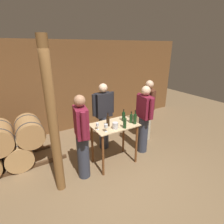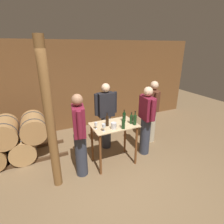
{
  "view_description": "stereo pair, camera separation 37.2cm",
  "coord_description": "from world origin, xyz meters",
  "px_view_note": "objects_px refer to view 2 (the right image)",
  "views": [
    {
      "loc": [
        -1.57,
        -2.23,
        2.53
      ],
      "look_at": [
        0.21,
        0.76,
        1.21
      ],
      "focal_mm": 28.0,
      "sensor_mm": 36.0,
      "label": 1
    },
    {
      "loc": [
        -1.24,
        -2.4,
        2.53
      ],
      "look_at": [
        0.21,
        0.76,
        1.21
      ],
      "focal_mm": 28.0,
      "sensor_mm": 36.0,
      "label": 2
    }
  ],
  "objects_px": {
    "wooden_post": "(50,120)",
    "person_visitor_bearded": "(80,135)",
    "ice_bucket": "(114,126)",
    "wine_bottle_right": "(131,119)",
    "person_host": "(106,115)",
    "person_visitor_with_scarf": "(152,111)",
    "wine_bottle_far_left": "(107,121)",
    "wine_bottle_center": "(124,117)",
    "wine_bottle_left": "(123,123)",
    "wine_bottle_far_right": "(135,120)",
    "person_visitor_near_door": "(146,120)",
    "wine_glass_near_left": "(96,124)",
    "wine_glass_near_center": "(104,126)"
  },
  "relations": [
    {
      "from": "wine_bottle_left",
      "to": "wine_bottle_center",
      "type": "bearing_deg",
      "value": 59.41
    },
    {
      "from": "person_host",
      "to": "person_visitor_bearded",
      "type": "xyz_separation_m",
      "value": [
        -0.87,
        -0.77,
        0.01
      ]
    },
    {
      "from": "person_host",
      "to": "person_visitor_near_door",
      "type": "distance_m",
      "value": 1.0
    },
    {
      "from": "wooden_post",
      "to": "wine_bottle_far_right",
      "type": "distance_m",
      "value": 1.7
    },
    {
      "from": "wine_bottle_far_left",
      "to": "person_visitor_bearded",
      "type": "height_order",
      "value": "person_visitor_bearded"
    },
    {
      "from": "wine_bottle_left",
      "to": "person_host",
      "type": "height_order",
      "value": "person_host"
    },
    {
      "from": "wooden_post",
      "to": "person_visitor_with_scarf",
      "type": "xyz_separation_m",
      "value": [
        2.63,
        0.63,
        -0.45
      ]
    },
    {
      "from": "person_visitor_near_door",
      "to": "person_visitor_bearded",
      "type": "bearing_deg",
      "value": -176.02
    },
    {
      "from": "wooden_post",
      "to": "person_host",
      "type": "height_order",
      "value": "wooden_post"
    },
    {
      "from": "ice_bucket",
      "to": "wine_bottle_left",
      "type": "bearing_deg",
      "value": -21.0
    },
    {
      "from": "wine_bottle_right",
      "to": "person_host",
      "type": "height_order",
      "value": "person_host"
    },
    {
      "from": "person_visitor_bearded",
      "to": "person_visitor_with_scarf",
      "type": "bearing_deg",
      "value": 14.47
    },
    {
      "from": "person_host",
      "to": "wine_bottle_right",
      "type": "bearing_deg",
      "value": -71.9
    },
    {
      "from": "wine_bottle_left",
      "to": "ice_bucket",
      "type": "relative_size",
      "value": 2.16
    },
    {
      "from": "wine_bottle_center",
      "to": "person_visitor_bearded",
      "type": "relative_size",
      "value": 0.16
    },
    {
      "from": "wine_bottle_left",
      "to": "wine_bottle_far_right",
      "type": "bearing_deg",
      "value": 11.23
    },
    {
      "from": "person_host",
      "to": "person_visitor_bearded",
      "type": "distance_m",
      "value": 1.16
    },
    {
      "from": "ice_bucket",
      "to": "person_visitor_bearded",
      "type": "xyz_separation_m",
      "value": [
        -0.68,
        0.1,
        -0.11
      ]
    },
    {
      "from": "wooden_post",
      "to": "wine_bottle_far_left",
      "type": "height_order",
      "value": "wooden_post"
    },
    {
      "from": "person_visitor_with_scarf",
      "to": "wine_bottle_far_left",
      "type": "bearing_deg",
      "value": -162.92
    },
    {
      "from": "person_visitor_bearded",
      "to": "wine_bottle_center",
      "type": "bearing_deg",
      "value": 7.68
    },
    {
      "from": "wine_glass_near_left",
      "to": "person_visitor_near_door",
      "type": "height_order",
      "value": "person_visitor_near_door"
    },
    {
      "from": "wine_bottle_center",
      "to": "wine_bottle_right",
      "type": "height_order",
      "value": "wine_bottle_center"
    },
    {
      "from": "wooden_post",
      "to": "person_visitor_bearded",
      "type": "height_order",
      "value": "wooden_post"
    },
    {
      "from": "ice_bucket",
      "to": "wooden_post",
      "type": "bearing_deg",
      "value": 178.72
    },
    {
      "from": "person_host",
      "to": "person_visitor_bearded",
      "type": "height_order",
      "value": "person_visitor_bearded"
    },
    {
      "from": "person_visitor_near_door",
      "to": "wine_bottle_far_left",
      "type": "bearing_deg",
      "value": -178.39
    },
    {
      "from": "person_visitor_near_door",
      "to": "wine_bottle_left",
      "type": "bearing_deg",
      "value": -159.47
    },
    {
      "from": "wine_bottle_right",
      "to": "wine_glass_near_left",
      "type": "xyz_separation_m",
      "value": [
        -0.78,
        0.06,
        0.0
      ]
    },
    {
      "from": "wine_glass_near_center",
      "to": "ice_bucket",
      "type": "xyz_separation_m",
      "value": [
        0.22,
        0.02,
        -0.05
      ]
    },
    {
      "from": "wine_glass_near_center",
      "to": "person_visitor_bearded",
      "type": "distance_m",
      "value": 0.5
    },
    {
      "from": "wine_bottle_center",
      "to": "wine_glass_near_center",
      "type": "bearing_deg",
      "value": -155.82
    },
    {
      "from": "wine_bottle_right",
      "to": "wine_glass_near_left",
      "type": "height_order",
      "value": "wine_bottle_right"
    },
    {
      "from": "wooden_post",
      "to": "person_host",
      "type": "distance_m",
      "value": 1.68
    },
    {
      "from": "ice_bucket",
      "to": "wine_bottle_right",
      "type": "bearing_deg",
      "value": 9.88
    },
    {
      "from": "wine_bottle_far_left",
      "to": "wine_glass_near_left",
      "type": "bearing_deg",
      "value": -170.23
    },
    {
      "from": "wine_bottle_center",
      "to": "person_visitor_bearded",
      "type": "bearing_deg",
      "value": -172.32
    },
    {
      "from": "ice_bucket",
      "to": "wine_bottle_far_right",
      "type": "bearing_deg",
      "value": -1.07
    },
    {
      "from": "wine_bottle_right",
      "to": "wine_bottle_left",
      "type": "bearing_deg",
      "value": -151.26
    },
    {
      "from": "person_visitor_bearded",
      "to": "person_visitor_near_door",
      "type": "bearing_deg",
      "value": 3.98
    },
    {
      "from": "wooden_post",
      "to": "ice_bucket",
      "type": "distance_m",
      "value": 1.23
    },
    {
      "from": "person_host",
      "to": "person_visitor_bearded",
      "type": "relative_size",
      "value": 0.99
    },
    {
      "from": "wine_glass_near_center",
      "to": "person_visitor_near_door",
      "type": "height_order",
      "value": "person_visitor_near_door"
    },
    {
      "from": "wooden_post",
      "to": "wine_bottle_left",
      "type": "bearing_deg",
      "value": -4.03
    },
    {
      "from": "wine_bottle_left",
      "to": "person_host",
      "type": "xyz_separation_m",
      "value": [
        0.01,
        0.94,
        -0.17
      ]
    },
    {
      "from": "wine_bottle_left",
      "to": "wine_bottle_center",
      "type": "distance_m",
      "value": 0.37
    },
    {
      "from": "wine_bottle_right",
      "to": "person_visitor_with_scarf",
      "type": "distance_m",
      "value": 1.16
    },
    {
      "from": "wine_bottle_far_right",
      "to": "person_visitor_with_scarf",
      "type": "height_order",
      "value": "person_visitor_with_scarf"
    },
    {
      "from": "wine_bottle_left",
      "to": "person_host",
      "type": "relative_size",
      "value": 0.17
    },
    {
      "from": "wine_bottle_left",
      "to": "wine_bottle_right",
      "type": "height_order",
      "value": "wine_bottle_left"
    }
  ]
}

